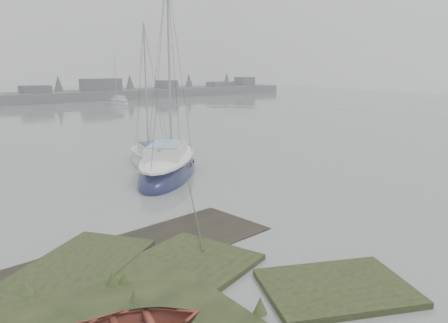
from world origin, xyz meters
TOP-DOWN VIEW (x-y plane):
  - ground at (0.00, 30.00)m, footprint 160.00×160.00m
  - far_shoreline at (26.84, 61.90)m, footprint 60.00×8.00m
  - sailboat_main at (3.19, 11.99)m, footprint 6.86×7.24m
  - sailboat_white at (3.59, 14.27)m, footprint 2.82×6.02m
  - sailboat_far_b at (18.65, 51.62)m, footprint 1.82×5.29m

SIDE VIEW (x-z plane):
  - ground at x=0.00m, z-range 0.00..0.00m
  - sailboat_far_b at x=18.65m, z-range -3.48..3.94m
  - sailboat_white at x=3.59m, z-range -3.83..4.34m
  - sailboat_main at x=3.19m, z-range -4.97..5.63m
  - far_shoreline at x=26.84m, z-range -1.22..2.93m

